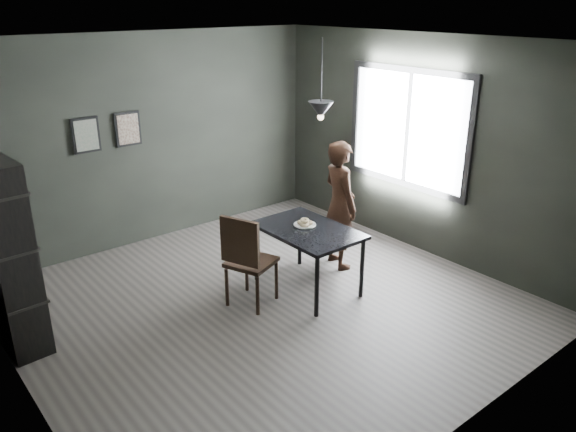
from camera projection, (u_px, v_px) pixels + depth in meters
ground at (267, 304)px, 6.25m from camera, size 5.00×5.00×0.00m
back_wall at (153, 140)px, 7.55m from camera, size 5.00×0.10×2.80m
ceiling at (262, 42)px, 5.23m from camera, size 5.00×5.00×0.02m
window_assembly at (407, 129)px, 7.27m from camera, size 0.04×1.96×1.56m
cafe_table at (308, 235)px, 6.36m from camera, size 0.80×1.20×0.75m
white_plate at (305, 225)px, 6.41m from camera, size 0.23×0.23×0.01m
donut_pile at (305, 223)px, 6.40m from camera, size 0.18×0.18×0.08m
woman at (340, 205)px, 6.89m from camera, size 0.52×0.67×1.62m
wood_chair at (246, 256)px, 5.99m from camera, size 0.60×0.60×1.07m
shelf_unit at (9, 260)px, 5.15m from camera, size 0.39×0.64×1.87m
pendant_lamp at (321, 110)px, 6.08m from camera, size 0.28×0.28×0.86m
framed_print_left at (86, 135)px, 6.92m from camera, size 0.34×0.04×0.44m
framed_print_right at (128, 129)px, 7.24m from camera, size 0.34×0.04×0.44m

